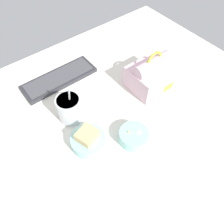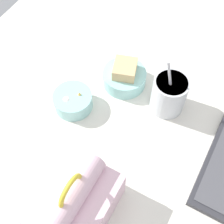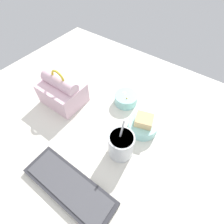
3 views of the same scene
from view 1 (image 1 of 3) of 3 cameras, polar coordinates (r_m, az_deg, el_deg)
desk_surface at (r=88.84cm, az=0.33°, el=-1.33°), size 140.00×110.00×2.00cm
keyboard at (r=103.11cm, az=-13.63°, el=8.51°), size 33.85×11.80×2.10cm
lunch_bag at (r=95.81cm, az=10.26°, el=9.60°), size 18.74×15.38×18.19cm
soup_cup at (r=84.56cm, az=-10.98°, el=0.92°), size 9.42×9.42×18.25cm
bento_bowl_sandwich at (r=79.12cm, az=-6.28°, el=-7.26°), size 12.52×12.52×7.95cm
bento_bowl_snacks at (r=80.35cm, az=5.61°, el=-6.27°), size 10.75×10.75×5.65cm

